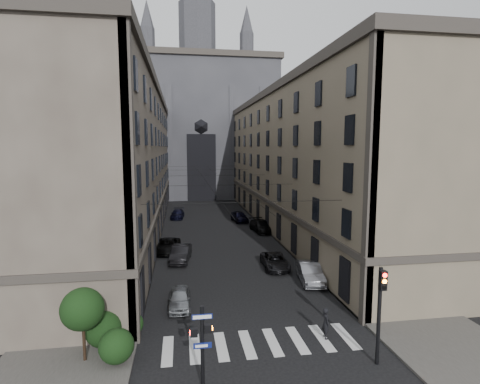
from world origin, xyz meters
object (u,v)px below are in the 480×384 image
traffic_light_right (380,304)px  pedestrian (326,323)px  gothic_tower (198,119)px  car_left_far (177,214)px  car_left_near (180,298)px  car_left_midfar (168,246)px  pedestrian_signal_left (202,341)px  car_right_far (239,217)px  car_right_midfar (261,226)px  car_right_near (310,273)px  car_right_midnear (275,261)px  car_left_midnear (181,254)px

traffic_light_right → pedestrian: size_ratio=2.80×
gothic_tower → car_left_far: gothic_tower is taller
car_left_near → car_left_midfar: size_ratio=0.75×
pedestrian_signal_left → car_right_far: size_ratio=0.86×
car_left_far → car_right_midfar: bearing=-40.6°
car_right_near → car_right_midnear: bearing=124.3°
car_right_near → gothic_tower: bearing=103.4°
traffic_light_right → car_right_far: bearing=91.9°
traffic_light_right → car_right_near: 12.35m
pedestrian → traffic_light_right: bearing=-149.5°
car_left_midfar → car_left_far: size_ratio=1.08×
traffic_light_right → car_left_midnear: (-10.10, 19.57, -2.49)m
traffic_light_right → car_left_midnear: 22.16m
car_left_near → car_left_midnear: 10.83m
pedestrian_signal_left → car_right_midnear: (7.71, 16.47, -1.65)m
gothic_tower → traffic_light_right: (5.60, -73.04, -14.51)m
gothic_tower → car_left_midnear: bearing=-94.8°
traffic_light_right → car_right_far: (-1.25, 38.38, -2.49)m
car_left_midnear → car_right_far: bearing=72.8°
gothic_tower → traffic_light_right: 74.67m
car_left_midnear → car_right_far: (8.84, 18.81, 0.00)m
car_left_near → car_right_far: bearing=74.5°
gothic_tower → pedestrian_signal_left: size_ratio=14.50×
pedestrian_signal_left → traffic_light_right: bearing=2.6°
car_left_midnear → car_right_midfar: 15.75m
gothic_tower → car_left_midfar: size_ratio=11.24×
car_left_far → car_right_near: size_ratio=0.97×
car_right_midnear → car_right_midfar: (1.97, 15.09, 0.11)m
car_left_near → car_right_midfar: bearing=65.6°
car_left_far → car_right_midfar: car_right_midfar is taller
traffic_light_right → car_left_far: traffic_light_right is taller
car_right_midnear → car_right_midfar: size_ratio=0.90×
car_right_far → pedestrian: pedestrian is taller
gothic_tower → pedestrian: gothic_tower is taller
car_left_midfar → car_left_far: car_left_midfar is taller
gothic_tower → car_left_midfar: 53.14m
gothic_tower → car_left_midnear: 56.29m
car_left_midnear → car_right_midnear: bearing=-14.0°
pedestrian_signal_left → car_right_midnear: size_ratio=0.83×
traffic_light_right → car_right_far: 38.48m
car_left_midfar → car_left_near: bearing=-79.0°
car_left_midnear → car_left_midfar: car_left_midnear is taller
traffic_light_right → car_right_near: bearing=87.2°
car_right_far → car_left_midfar: bearing=-131.8°
car_left_near → pedestrian: (8.55, -5.71, 0.27)m
pedestrian → car_left_near: bearing=58.4°
car_left_near → car_right_midfar: size_ratio=0.72×
gothic_tower → car_left_midfar: bearing=-96.7°
pedestrian → pedestrian_signal_left: bearing=116.9°
pedestrian_signal_left → car_right_near: bearing=52.2°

